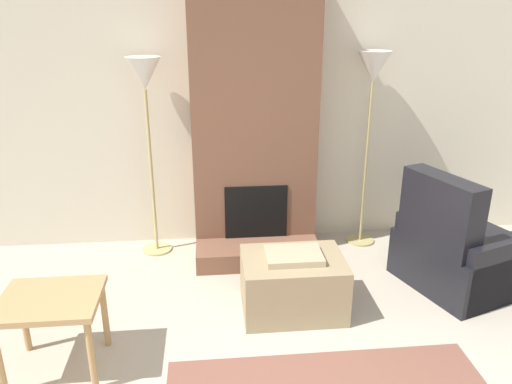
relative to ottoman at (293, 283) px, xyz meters
name	(u,v)px	position (x,y,z in m)	size (l,w,h in m)	color
wall_back	(252,112)	(-0.19, 1.40, 1.07)	(6.85, 0.06, 2.60)	beige
fireplace	(254,126)	(-0.19, 1.15, 0.99)	(1.15, 0.78, 2.60)	brown
ottoman	(293,283)	(0.00, 0.00, 0.00)	(0.78, 0.58, 0.50)	#998460
armchair	(457,253)	(1.45, 0.24, 0.07)	(1.13, 1.12, 1.02)	black
side_table	(51,309)	(-1.64, -0.53, 0.23)	(0.62, 0.52, 0.54)	tan
floor_lamp_left	(145,88)	(-1.16, 1.15, 1.35)	(0.31, 0.31, 1.85)	tan
floor_lamp_right	(372,81)	(0.89, 1.15, 1.38)	(0.31, 0.31, 1.88)	tan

